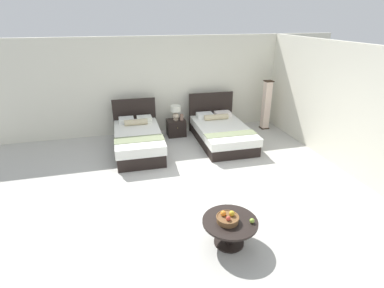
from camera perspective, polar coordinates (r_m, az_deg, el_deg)
ground_plane at (r=6.35m, az=1.41°, el=-6.57°), size 10.07×9.74×0.02m
wall_back at (r=8.68m, az=-4.18°, el=11.26°), size 10.07×0.12×2.67m
wall_side_right at (r=7.64m, az=24.87°, el=7.44°), size 0.12×5.34×2.67m
bed_near_window at (r=7.59m, az=-10.30°, el=0.86°), size 1.18×2.14×1.10m
bed_near_corner at (r=8.04m, az=5.66°, el=2.27°), size 1.33×2.22×1.12m
nightstand at (r=8.45m, az=-3.06°, el=3.15°), size 0.51×0.43×0.47m
table_lamp at (r=8.31m, az=-3.16°, el=6.33°), size 0.28×0.28×0.41m
vase at (r=8.34m, az=-2.01°, el=5.17°), size 0.10×0.10×0.16m
coffee_table at (r=4.59m, az=7.26°, el=-15.48°), size 0.82×0.82×0.41m
fruit_bowl at (r=4.47m, az=6.86°, el=-13.98°), size 0.34×0.34×0.16m
loose_apple at (r=4.51m, az=11.45°, el=-14.25°), size 0.07×0.07×0.07m
floor_lamp_corner at (r=9.12m, az=14.07°, el=7.25°), size 0.24×0.24×1.45m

